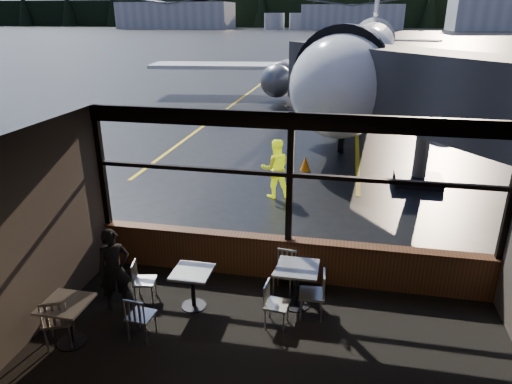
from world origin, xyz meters
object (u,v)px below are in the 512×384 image
(chair_near_n, at_px, (284,273))
(cafe_table_near, at_px, (297,287))
(cafe_table_mid, at_px, (193,289))
(passenger, at_px, (114,270))
(cafe_table_left, at_px, (69,323))
(chair_near_w, at_px, (277,305))
(jet_bridge, at_px, (439,120))
(ground_crew, at_px, (275,168))
(chair_mid_w, at_px, (145,281))
(chair_left_s, at_px, (58,320))
(cone_nose, at_px, (305,164))
(chair_mid_s, at_px, (141,316))
(airliner, at_px, (367,15))
(chair_near_e, at_px, (312,294))

(chair_near_n, bearing_deg, cafe_table_near, 132.88)
(cafe_table_mid, relative_size, passenger, 0.48)
(cafe_table_left, bearing_deg, chair_near_w, 19.05)
(jet_bridge, bearing_deg, cafe_table_left, -129.93)
(ground_crew, bearing_deg, chair_mid_w, 55.55)
(chair_left_s, height_order, cone_nose, chair_left_s)
(chair_near_n, height_order, ground_crew, ground_crew)
(cafe_table_near, distance_m, cafe_table_left, 4.01)
(chair_near_w, height_order, passenger, passenger)
(cafe_table_mid, bearing_deg, chair_near_n, 27.44)
(cafe_table_mid, bearing_deg, ground_crew, 84.16)
(chair_mid_s, relative_size, ground_crew, 0.48)
(cafe_table_mid, bearing_deg, cafe_table_left, -140.53)
(chair_near_n, bearing_deg, jet_bridge, -114.38)
(jet_bridge, xyz_separation_m, chair_left_s, (-7.03, -8.26, -1.89))
(chair_near_n, relative_size, passenger, 0.54)
(cafe_table_left, distance_m, chair_near_w, 3.50)
(chair_near_w, bearing_deg, airliner, -179.18)
(jet_bridge, distance_m, ground_crew, 4.92)
(airliner, distance_m, chair_left_s, 25.03)
(cafe_table_left, height_order, chair_near_w, chair_near_w)
(chair_near_n, bearing_deg, chair_near_w, 97.82)
(jet_bridge, relative_size, chair_near_e, 11.58)
(cone_nose, bearing_deg, chair_near_n, -87.48)
(cafe_table_mid, xyz_separation_m, chair_near_e, (2.19, 0.14, 0.08))
(chair_left_s, relative_size, cone_nose, 1.85)
(cafe_table_left, xyz_separation_m, chair_near_e, (3.88, 1.53, 0.07))
(chair_mid_s, bearing_deg, airliner, 85.63)
(chair_near_w, distance_m, chair_left_s, 3.65)
(chair_near_w, distance_m, chair_mid_w, 2.61)
(jet_bridge, height_order, cone_nose, jet_bridge)
(cafe_table_mid, xyz_separation_m, chair_mid_s, (-0.57, -1.01, 0.04))
(cafe_table_mid, xyz_separation_m, ground_crew, (0.60, 5.89, 0.50))
(cone_nose, bearing_deg, chair_left_s, -107.24)
(chair_near_e, distance_m, chair_mid_s, 3.00)
(chair_left_s, bearing_deg, jet_bridge, 26.09)
(passenger, relative_size, cone_nose, 3.13)
(cafe_table_mid, relative_size, ground_crew, 0.43)
(cafe_table_near, xyz_separation_m, cafe_table_mid, (-1.90, -0.42, -0.03))
(chair_near_n, distance_m, chair_mid_s, 2.84)
(cafe_table_left, bearing_deg, airliner, 78.21)
(jet_bridge, relative_size, cafe_table_near, 12.95)
(cafe_table_near, height_order, chair_left_s, chair_left_s)
(cafe_table_mid, bearing_deg, chair_mid_s, -119.74)
(cafe_table_near, distance_m, chair_near_e, 0.41)
(airliner, bearing_deg, chair_near_e, -88.38)
(chair_near_w, distance_m, cone_nose, 8.80)
(chair_near_e, xyz_separation_m, chair_mid_w, (-3.17, -0.12, -0.05))
(chair_near_n, relative_size, chair_left_s, 0.91)
(chair_near_w, xyz_separation_m, chair_mid_w, (-2.59, 0.27, -0.01))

